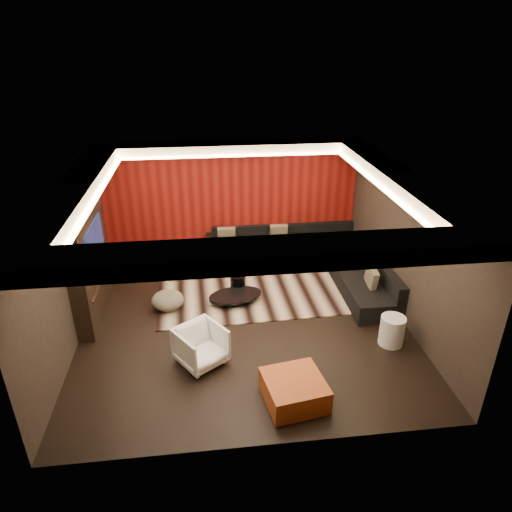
{
  "coord_description": "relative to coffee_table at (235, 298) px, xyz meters",
  "views": [
    {
      "loc": [
        -0.65,
        -7.31,
        4.95
      ],
      "look_at": [
        0.3,
        0.6,
        1.05
      ],
      "focal_mm": 32.0,
      "sensor_mm": 36.0,
      "label": 1
    }
  ],
  "objects": [
    {
      "name": "ceiling",
      "position": [
        0.12,
        -0.62,
        2.7
      ],
      "size": [
        6.0,
        6.0,
        0.02
      ],
      "primitive_type": "cube",
      "color": "silver",
      "rests_on": "ground"
    },
    {
      "name": "cove_right",
      "position": [
        2.48,
        -0.62,
        2.49
      ],
      "size": [
        0.08,
        4.8,
        0.04
      ],
      "primitive_type": "cube",
      "color": "#FFD899",
      "rests_on": "ground"
    },
    {
      "name": "wall_left",
      "position": [
        -2.89,
        -0.62,
        1.29
      ],
      "size": [
        0.02,
        6.0,
        2.8
      ],
      "primitive_type": "cube",
      "color": "black",
      "rests_on": "ground"
    },
    {
      "name": "drum_stool",
      "position": [
        0.09,
        0.41,
        0.1
      ],
      "size": [
        0.4,
        0.4,
        0.38
      ],
      "primitive_type": "cylinder",
      "rotation": [
        0.0,
        0.0,
        0.28
      ],
      "color": "black",
      "rests_on": "rug"
    },
    {
      "name": "wall_right",
      "position": [
        3.13,
        -0.62,
        1.29
      ],
      "size": [
        0.02,
        6.0,
        2.8
      ],
      "primitive_type": "cube",
      "color": "black",
      "rests_on": "ground"
    },
    {
      "name": "orange_ottoman",
      "position": [
        0.66,
        -2.84,
        0.08
      ],
      "size": [
        0.99,
        0.99,
        0.38
      ],
      "primitive_type": "cube",
      "rotation": [
        0.0,
        0.0,
        0.16
      ],
      "color": "#A53815",
      "rests_on": "floor"
    },
    {
      "name": "cove_left",
      "position": [
        -2.24,
        -0.62,
        2.49
      ],
      "size": [
        0.08,
        4.8,
        0.04
      ],
      "primitive_type": "cube",
      "color": "#FFD899",
      "rests_on": "ground"
    },
    {
      "name": "wall_back",
      "position": [
        0.12,
        2.39,
        1.29
      ],
      "size": [
        6.0,
        0.02,
        2.8
      ],
      "primitive_type": "cube",
      "color": "black",
      "rests_on": "ground"
    },
    {
      "name": "throw_pillows",
      "position": [
        1.68,
        1.13,
        0.51
      ],
      "size": [
        3.17,
        2.76,
        0.5
      ],
      "color": "beige",
      "rests_on": "sectional_sofa"
    },
    {
      "name": "floor",
      "position": [
        0.12,
        -0.62,
        -0.12
      ],
      "size": [
        6.0,
        6.0,
        0.02
      ],
      "primitive_type": "cube",
      "color": "black",
      "rests_on": "ground"
    },
    {
      "name": "armchair",
      "position": [
        -0.7,
        -1.79,
        0.22
      ],
      "size": [
        1.0,
        1.0,
        0.66
      ],
      "primitive_type": "imported",
      "rotation": [
        0.0,
        0.0,
        0.6
      ],
      "color": "white",
      "rests_on": "floor"
    },
    {
      "name": "soffit_left",
      "position": [
        -2.58,
        -0.62,
        2.58
      ],
      "size": [
        0.6,
        4.8,
        0.22
      ],
      "primitive_type": "cube",
      "color": "silver",
      "rests_on": "ground"
    },
    {
      "name": "soffit_back",
      "position": [
        0.12,
        2.08,
        2.58
      ],
      "size": [
        6.0,
        0.6,
        0.22
      ],
      "primitive_type": "cube",
      "color": "silver",
      "rests_on": "ground"
    },
    {
      "name": "coffee_table",
      "position": [
        0.0,
        0.0,
        0.0
      ],
      "size": [
        1.29,
        1.29,
        0.18
      ],
      "primitive_type": "cylinder",
      "rotation": [
        0.0,
        0.0,
        0.22
      ],
      "color": "black",
      "rests_on": "rug"
    },
    {
      "name": "tv_screen",
      "position": [
        -2.57,
        -0.02,
        1.34
      ],
      "size": [
        0.04,
        1.3,
        0.8
      ],
      "primitive_type": "cube",
      "color": "black",
      "rests_on": "ground"
    },
    {
      "name": "tv_shelf",
      "position": [
        -2.57,
        -0.02,
        0.59
      ],
      "size": [
        0.04,
        1.6,
        0.04
      ],
      "primitive_type": "cube",
      "color": "black",
      "rests_on": "ground"
    },
    {
      "name": "cove_front",
      "position": [
        0.12,
        -2.98,
        2.49
      ],
      "size": [
        4.8,
        0.08,
        0.04
      ],
      "primitive_type": "cube",
      "color": "#FFD899",
      "rests_on": "ground"
    },
    {
      "name": "red_feature_wall",
      "position": [
        0.12,
        2.35,
        1.29
      ],
      "size": [
        5.98,
        0.05,
        2.78
      ],
      "primitive_type": "cube",
      "color": "#6B0C0A",
      "rests_on": "ground"
    },
    {
      "name": "white_side_table",
      "position": [
        2.62,
        -1.67,
        0.16
      ],
      "size": [
        0.55,
        0.55,
        0.54
      ],
      "primitive_type": "cylinder",
      "rotation": [
        0.0,
        0.0,
        -0.33
      ],
      "color": "white",
      "rests_on": "floor"
    },
    {
      "name": "striped_pouf",
      "position": [
        -1.35,
        -0.05,
        0.08
      ],
      "size": [
        0.79,
        0.79,
        0.35
      ],
      "primitive_type": "ellipsoid",
      "rotation": [
        0.0,
        0.0,
        -0.27
      ],
      "color": "#BBB090",
      "rests_on": "rug"
    },
    {
      "name": "cove_back",
      "position": [
        0.12,
        1.74,
        2.49
      ],
      "size": [
        4.8,
        0.08,
        0.04
      ],
      "primitive_type": "cube",
      "color": "#FFD899",
      "rests_on": "ground"
    },
    {
      "name": "soffit_right",
      "position": [
        2.82,
        -0.62,
        2.58
      ],
      "size": [
        0.6,
        4.8,
        0.22
      ],
      "primitive_type": "cube",
      "color": "silver",
      "rests_on": "ground"
    },
    {
      "name": "sectional_sofa",
      "position": [
        1.86,
        1.25,
        0.15
      ],
      "size": [
        3.65,
        3.5,
        0.75
      ],
      "color": "black",
      "rests_on": "floor"
    },
    {
      "name": "soffit_front",
      "position": [
        0.12,
        -3.32,
        2.58
      ],
      "size": [
        6.0,
        0.6,
        0.22
      ],
      "primitive_type": "cube",
      "color": "silver",
      "rests_on": "ground"
    },
    {
      "name": "rug",
      "position": [
        0.4,
        0.74,
        -0.1
      ],
      "size": [
        4.1,
        3.13,
        0.02
      ],
      "primitive_type": "cube",
      "rotation": [
        0.0,
        0.0,
        0.03
      ],
      "color": "tan",
      "rests_on": "floor"
    },
    {
      "name": "tv_surround",
      "position": [
        -2.73,
        -0.02,
        0.99
      ],
      "size": [
        0.3,
        2.0,
        2.2
      ],
      "primitive_type": "cube",
      "color": "black",
      "rests_on": "ground"
    }
  ]
}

